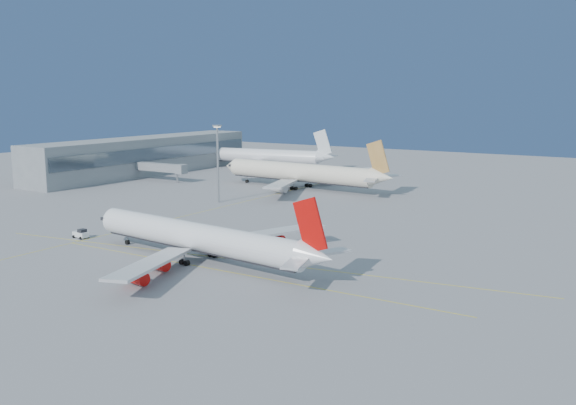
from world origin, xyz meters
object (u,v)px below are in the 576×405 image
object	(u,v)px
airliner_virgin	(200,238)
light_mast	(218,157)
pushback_tug	(81,234)
airliner_third	(263,156)
airliner_etihad	(302,173)

from	to	relation	value
airliner_virgin	light_mast	distance (m)	70.42
airliner_virgin	pushback_tug	size ratio (longest dim) A/B	15.91
airliner_third	pushback_tug	bearing A→B (deg)	-82.06
airliner_third	pushback_tug	size ratio (longest dim) A/B	16.58
airliner_etihad	airliner_third	bearing A→B (deg)	140.55
airliner_etihad	light_mast	bearing A→B (deg)	-96.80
airliner_virgin	airliner_etihad	size ratio (longest dim) A/B	0.91
airliner_third	pushback_tug	distance (m)	143.57
airliner_etihad	pushback_tug	size ratio (longest dim) A/B	17.51
pushback_tug	airliner_virgin	bearing A→B (deg)	3.41
airliner_etihad	pushback_tug	bearing A→B (deg)	-88.13
airliner_etihad	pushback_tug	xyz separation A→B (m)	(-3.19, -93.43, -4.57)
airliner_etihad	airliner_third	distance (m)	63.43
light_mast	airliner_etihad	bearing A→B (deg)	79.36
airliner_etihad	pushback_tug	distance (m)	93.59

